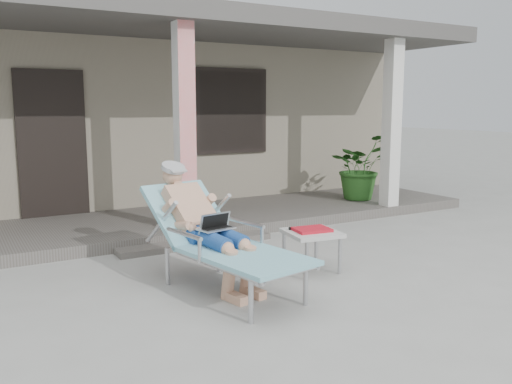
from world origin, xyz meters
TOP-DOWN VIEW (x-y plane):
  - ground at (0.00, 0.00)m, footprint 60.00×60.00m
  - house at (0.00, 6.50)m, footprint 10.40×5.40m
  - porch_deck at (0.00, 3.00)m, footprint 10.00×2.00m
  - porch_overhang at (0.00, 2.95)m, footprint 10.00×2.30m
  - porch_step at (0.00, 1.85)m, footprint 2.00×0.30m
  - lounger at (-0.46, 0.37)m, footprint 1.07×2.00m
  - side_table at (0.64, 0.28)m, footprint 0.59×0.59m
  - potted_palm at (3.49, 2.88)m, footprint 1.16×1.06m

SIDE VIEW (x-z plane):
  - ground at x=0.00m, z-range 0.00..0.00m
  - porch_step at x=0.00m, z-range 0.00..0.07m
  - porch_deck at x=0.00m, z-range 0.00..0.15m
  - side_table at x=0.64m, z-range 0.16..0.64m
  - potted_palm at x=3.49m, z-range 0.15..1.26m
  - lounger at x=-0.46m, z-range 0.15..1.41m
  - house at x=0.00m, z-range 0.02..3.32m
  - porch_overhang at x=0.00m, z-range 1.36..4.21m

